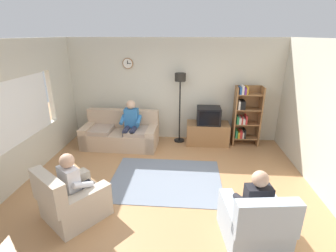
% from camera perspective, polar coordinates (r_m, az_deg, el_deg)
% --- Properties ---
extents(ground_plane, '(12.00, 12.00, 0.00)m').
position_cam_1_polar(ground_plane, '(4.88, -0.70, -14.40)').
color(ground_plane, '#B27F51').
extents(back_wall_assembly, '(6.20, 0.17, 2.70)m').
position_cam_1_polar(back_wall_assembly, '(6.81, 1.37, 8.20)').
color(back_wall_assembly, beige).
rests_on(back_wall_assembly, ground_plane).
extents(left_wall_assembly, '(0.12, 5.80, 2.70)m').
position_cam_1_polar(left_wall_assembly, '(5.37, -32.75, 1.46)').
color(left_wall_assembly, beige).
rests_on(left_wall_assembly, ground_plane).
extents(couch, '(1.92, 0.93, 0.90)m').
position_cam_1_polar(couch, '(6.63, -10.73, -1.91)').
color(couch, tan).
rests_on(couch, ground_plane).
extents(tv_stand, '(1.10, 0.56, 0.57)m').
position_cam_1_polar(tv_stand, '(6.74, 8.97, -1.66)').
color(tv_stand, olive).
rests_on(tv_stand, ground_plane).
extents(tv, '(0.60, 0.49, 0.44)m').
position_cam_1_polar(tv, '(6.55, 9.22, 2.36)').
color(tv, black).
rests_on(tv, tv_stand).
extents(bookshelf, '(0.68, 0.36, 1.58)m').
position_cam_1_polar(bookshelf, '(6.78, 17.07, 2.38)').
color(bookshelf, olive).
rests_on(bookshelf, ground_plane).
extents(floor_lamp, '(0.28, 0.28, 1.85)m').
position_cam_1_polar(floor_lamp, '(6.48, 2.77, 8.45)').
color(floor_lamp, black).
rests_on(floor_lamp, ground_plane).
extents(armchair_near_window, '(1.17, 1.18, 0.90)m').
position_cam_1_polar(armchair_near_window, '(4.38, -20.85, -15.78)').
color(armchair_near_window, '#BCAD99').
rests_on(armchair_near_window, ground_plane).
extents(armchair_near_bookshelf, '(0.90, 0.97, 0.90)m').
position_cam_1_polar(armchair_near_bookshelf, '(3.92, 18.97, -20.31)').
color(armchair_near_bookshelf, '#9EADBC').
rests_on(armchair_near_bookshelf, ground_plane).
extents(area_rug, '(2.20, 1.70, 0.01)m').
position_cam_1_polar(area_rug, '(5.17, -0.45, -12.09)').
color(area_rug, slate).
rests_on(area_rug, ground_plane).
extents(person_on_couch, '(0.52, 0.54, 1.24)m').
position_cam_1_polar(person_on_couch, '(6.32, -8.49, 0.85)').
color(person_on_couch, '#3372B2').
rests_on(person_on_couch, ground_plane).
extents(person_in_left_armchair, '(0.62, 0.64, 1.12)m').
position_cam_1_polar(person_in_left_armchair, '(4.24, -20.31, -11.87)').
color(person_in_left_armchair, silver).
rests_on(person_in_left_armchair, ground_plane).
extents(person_in_right_armchair, '(0.55, 0.57, 1.12)m').
position_cam_1_polar(person_in_right_armchair, '(3.80, 19.04, -15.82)').
color(person_in_right_armchair, black).
rests_on(person_in_right_armchair, ground_plane).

